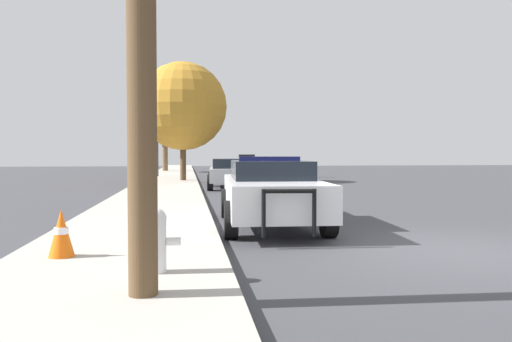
# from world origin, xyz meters

# --- Properties ---
(ground_plane) EXTENTS (110.00, 110.00, 0.00)m
(ground_plane) POSITION_xyz_m (0.00, 0.00, 0.00)
(ground_plane) COLOR #3D3D42
(sidewalk_left) EXTENTS (3.00, 110.00, 0.13)m
(sidewalk_left) POSITION_xyz_m (-5.10, 0.00, 0.07)
(sidewalk_left) COLOR #ADA89E
(sidewalk_left) RESTS_ON ground_plane
(police_car) EXTENTS (2.21, 5.07, 1.47)m
(police_car) POSITION_xyz_m (-2.40, 3.12, 0.75)
(police_car) COLOR white
(police_car) RESTS_ON ground_plane
(fire_hydrant) EXTENTS (0.58, 0.25, 0.76)m
(fire_hydrant) POSITION_xyz_m (-4.51, -1.31, 0.53)
(fire_hydrant) COLOR white
(fire_hydrant) RESTS_ON sidewalk_left
(traffic_light) EXTENTS (3.71, 0.35, 5.77)m
(traffic_light) POSITION_xyz_m (-4.60, 24.21, 4.17)
(traffic_light) COLOR #424247
(traffic_light) RESTS_ON sidewalk_left
(car_background_distant) EXTENTS (2.26, 4.42, 1.45)m
(car_background_distant) POSITION_xyz_m (1.68, 41.71, 0.77)
(car_background_distant) COLOR maroon
(car_background_distant) RESTS_ON ground_plane
(car_background_midblock) EXTENTS (2.17, 4.71, 1.31)m
(car_background_midblock) POSITION_xyz_m (-2.25, 14.69, 0.71)
(car_background_midblock) COLOR #B7B7BC
(car_background_midblock) RESTS_ON ground_plane
(tree_sidewalk_far) EXTENTS (4.54, 4.54, 6.89)m
(tree_sidewalk_far) POSITION_xyz_m (-5.93, 34.56, 4.73)
(tree_sidewalk_far) COLOR brown
(tree_sidewalk_far) RESTS_ON sidewalk_left
(tree_sidewalk_mid) EXTENTS (4.64, 4.64, 6.23)m
(tree_sidewalk_mid) POSITION_xyz_m (-4.34, 19.38, 4.03)
(tree_sidewalk_mid) COLOR #4C3823
(tree_sidewalk_mid) RESTS_ON sidewalk_left
(traffic_cone) EXTENTS (0.35, 0.35, 0.65)m
(traffic_cone) POSITION_xyz_m (-5.83, -0.23, 0.46)
(traffic_cone) COLOR orange
(traffic_cone) RESTS_ON sidewalk_left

